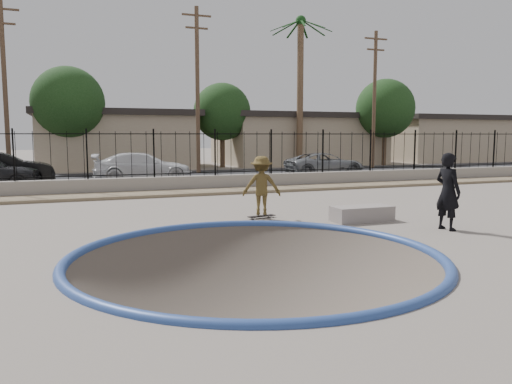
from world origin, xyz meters
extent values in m
cube|color=slate|center=(0.00, 12.00, -1.10)|extent=(120.00, 120.00, 2.20)
torus|color=#2B478C|center=(0.00, -1.00, 0.00)|extent=(7.04, 7.04, 0.20)
cube|color=#9D8767|center=(0.00, 9.20, 0.06)|extent=(42.00, 1.60, 0.11)
cube|color=gray|center=(0.00, 10.30, 0.30)|extent=(42.00, 0.45, 0.60)
cube|color=black|center=(0.00, 10.30, 0.72)|extent=(40.00, 0.04, 0.03)
cube|color=black|center=(0.00, 10.30, 2.30)|extent=(40.00, 0.04, 0.04)
cube|color=black|center=(0.00, 17.00, 0.02)|extent=(90.00, 8.00, 0.04)
cube|color=tan|center=(0.00, 26.50, 1.75)|extent=(10.00, 8.00, 3.50)
cube|color=#292421|center=(0.00, 26.50, 3.70)|extent=(10.60, 8.60, 0.40)
cube|color=tan|center=(14.00, 26.50, 1.75)|extent=(12.00, 8.00, 3.50)
cube|color=#292421|center=(14.00, 26.50, 3.70)|extent=(12.60, 8.60, 0.40)
cube|color=tan|center=(28.00, 26.50, 1.75)|extent=(11.00, 8.00, 3.50)
cube|color=#292421|center=(28.00, 26.50, 3.70)|extent=(11.60, 8.60, 0.40)
cylinder|color=brown|center=(12.00, 22.00, 5.00)|extent=(0.44, 0.44, 10.00)
sphere|color=#164116|center=(12.00, 22.00, 9.95)|extent=(0.70, 0.70, 0.70)
cylinder|color=#473323|center=(-6.00, 19.00, 4.50)|extent=(0.24, 0.24, 9.00)
cube|color=#473323|center=(-6.00, 19.00, 8.50)|extent=(1.70, 0.10, 0.10)
cube|color=#473323|center=(-6.00, 19.00, 7.80)|extent=(1.30, 0.10, 0.10)
cylinder|color=#473323|center=(4.00, 19.00, 4.75)|extent=(0.24, 0.24, 9.50)
cube|color=#473323|center=(4.00, 19.00, 9.00)|extent=(1.70, 0.10, 0.10)
cube|color=#473323|center=(4.00, 19.00, 8.30)|extent=(1.30, 0.10, 0.10)
cylinder|color=#473323|center=(16.00, 19.00, 4.50)|extent=(0.24, 0.24, 9.00)
cube|color=#473323|center=(16.00, 19.00, 8.50)|extent=(1.70, 0.10, 0.10)
cube|color=#473323|center=(16.00, 19.00, 7.80)|extent=(1.30, 0.10, 0.10)
cylinder|color=#473323|center=(-3.00, 23.00, 1.50)|extent=(0.34, 0.34, 3.00)
sphere|color=#143311|center=(-3.00, 23.00, 4.20)|extent=(4.32, 4.32, 4.32)
cylinder|color=#473323|center=(7.00, 24.00, 1.38)|extent=(0.34, 0.34, 2.75)
sphere|color=#143311|center=(7.00, 24.00, 3.85)|extent=(3.96, 3.96, 3.96)
cylinder|color=#473323|center=(19.00, 22.00, 1.50)|extent=(0.34, 0.34, 3.00)
sphere|color=#143311|center=(19.00, 22.00, 4.20)|extent=(4.32, 4.32, 4.32)
imported|color=brown|center=(1.69, 3.00, 0.80)|extent=(1.18, 0.92, 1.60)
cube|color=black|center=(1.69, 3.00, 0.06)|extent=(0.82, 0.36, 0.02)
cylinder|color=silver|center=(1.44, 2.87, 0.03)|extent=(0.06, 0.04, 0.05)
cylinder|color=silver|center=(1.41, 3.02, 0.03)|extent=(0.06, 0.04, 0.05)
cylinder|color=silver|center=(1.97, 2.98, 0.03)|extent=(0.06, 0.04, 0.05)
cylinder|color=silver|center=(1.94, 3.13, 0.03)|extent=(0.06, 0.04, 0.05)
imported|color=black|center=(5.23, -0.12, 0.92)|extent=(0.54, 0.73, 1.85)
cube|color=gray|center=(4.00, 1.64, 0.20)|extent=(1.61, 0.72, 0.40)
imported|color=white|center=(0.22, 15.00, 0.72)|extent=(4.87, 2.35, 1.37)
imported|color=gray|center=(10.19, 15.00, 0.65)|extent=(4.44, 2.06, 1.23)
camera|label=1|loc=(-3.23, -9.51, 2.27)|focal=35.00mm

